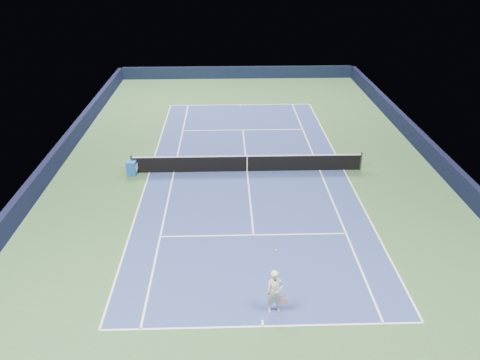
{
  "coord_description": "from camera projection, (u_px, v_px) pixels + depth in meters",
  "views": [
    {
      "loc": [
        -1.14,
        -23.6,
        11.64
      ],
      "look_at": [
        -0.49,
        -3.0,
        1.0
      ],
      "focal_mm": 35.0,
      "sensor_mm": 36.0,
      "label": 1
    }
  ],
  "objects": [
    {
      "name": "ground",
      "position": [
        247.0,
        171.0,
        26.33
      ],
      "size": [
        40.0,
        40.0,
        0.0
      ],
      "primitive_type": "plane",
      "color": "#33572F",
      "rests_on": "ground"
    },
    {
      "name": "wall_far",
      "position": [
        238.0,
        72.0,
        43.69
      ],
      "size": [
        22.0,
        0.35,
        1.1
      ],
      "primitive_type": "cube",
      "color": "black",
      "rests_on": "ground"
    },
    {
      "name": "wall_right",
      "position": [
        438.0,
        160.0,
        26.38
      ],
      "size": [
        0.35,
        40.0,
        1.1
      ],
      "primitive_type": "cube",
      "color": "black",
      "rests_on": "ground"
    },
    {
      "name": "wall_left",
      "position": [
        51.0,
        165.0,
        25.78
      ],
      "size": [
        0.35,
        40.0,
        1.1
      ],
      "primitive_type": "cube",
      "color": "black",
      "rests_on": "ground"
    },
    {
      "name": "court_surface",
      "position": [
        247.0,
        171.0,
        26.33
      ],
      "size": [
        10.97,
        23.77,
        0.01
      ],
      "primitive_type": "cube",
      "color": "navy",
      "rests_on": "ground"
    },
    {
      "name": "baseline_far",
      "position": [
        240.0,
        105.0,
        36.88
      ],
      "size": [
        10.97,
        0.08,
        0.0
      ],
      "primitive_type": "cube",
      "color": "white",
      "rests_on": "ground"
    },
    {
      "name": "baseline_near",
      "position": [
        263.0,
        326.0,
        15.77
      ],
      "size": [
        10.97,
        0.08,
        0.0
      ],
      "primitive_type": "cube",
      "color": "white",
      "rests_on": "ground"
    },
    {
      "name": "sideline_doubles_right",
      "position": [
        344.0,
        170.0,
        26.48
      ],
      "size": [
        0.08,
        23.77,
        0.0
      ],
      "primitive_type": "cube",
      "color": "white",
      "rests_on": "ground"
    },
    {
      "name": "sideline_doubles_left",
      "position": [
        149.0,
        172.0,
        26.17
      ],
      "size": [
        0.08,
        23.77,
        0.0
      ],
      "primitive_type": "cube",
      "color": "white",
      "rests_on": "ground"
    },
    {
      "name": "sideline_singles_right",
      "position": [
        320.0,
        170.0,
        26.44
      ],
      "size": [
        0.08,
        23.77,
        0.0
      ],
      "primitive_type": "cube",
      "color": "white",
      "rests_on": "ground"
    },
    {
      "name": "sideline_singles_left",
      "position": [
        174.0,
        172.0,
        26.21
      ],
      "size": [
        0.08,
        23.77,
        0.0
      ],
      "primitive_type": "cube",
      "color": "white",
      "rests_on": "ground"
    },
    {
      "name": "service_line_far",
      "position": [
        243.0,
        130.0,
        32.01
      ],
      "size": [
        8.23,
        0.08,
        0.0
      ],
      "primitive_type": "cube",
      "color": "white",
      "rests_on": "ground"
    },
    {
      "name": "service_line_near",
      "position": [
        254.0,
        235.0,
        20.64
      ],
      "size": [
        8.23,
        0.08,
        0.0
      ],
      "primitive_type": "cube",
      "color": "white",
      "rests_on": "ground"
    },
    {
      "name": "center_service_line",
      "position": [
        247.0,
        171.0,
        26.33
      ],
      "size": [
        0.08,
        12.8,
        0.0
      ],
      "primitive_type": "cube",
      "color": "white",
      "rests_on": "ground"
    },
    {
      "name": "center_mark_far",
      "position": [
        240.0,
        105.0,
        36.75
      ],
      "size": [
        0.08,
        0.3,
        0.0
      ],
      "primitive_type": "cube",
      "color": "white",
      "rests_on": "ground"
    },
    {
      "name": "center_mark_near",
      "position": [
        263.0,
        323.0,
        15.9
      ],
      "size": [
        0.08,
        0.3,
        0.0
      ],
      "primitive_type": "cube",
      "color": "white",
      "rests_on": "ground"
    },
    {
      "name": "tennis_net",
      "position": [
        247.0,
        163.0,
        26.1
      ],
      "size": [
        12.9,
        0.1,
        1.07
      ],
      "color": "black",
      "rests_on": "ground"
    },
    {
      "name": "sponsor_cube",
      "position": [
        132.0,
        168.0,
        25.77
      ],
      "size": [
        0.58,
        0.49,
        0.81
      ],
      "color": "blue",
      "rests_on": "ground"
    },
    {
      "name": "tennis_player",
      "position": [
        275.0,
        292.0,
        16.07
      ],
      "size": [
        0.81,
        1.29,
        1.9
      ],
      "color": "silver",
      "rests_on": "ground"
    }
  ]
}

